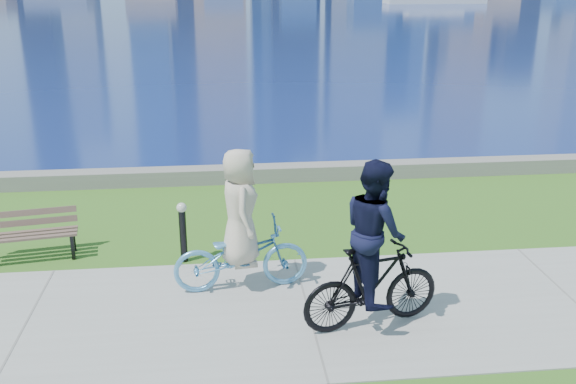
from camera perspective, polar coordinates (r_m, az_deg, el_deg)
name	(u,v)px	position (r m, az deg, el deg)	size (l,w,h in m)	color
ground	(308,312)	(9.51, 1.83, -10.60)	(320.00, 320.00, 0.00)	#2D5A17
concrete_path	(308,311)	(9.50, 1.83, -10.55)	(80.00, 3.50, 0.02)	gray
seawall	(272,173)	(15.11, -1.39, 1.69)	(90.00, 0.50, 0.35)	slate
bay_water	(226,10)	(80.31, -5.50, 15.78)	(320.00, 131.00, 0.01)	navy
park_bench	(29,231)	(11.82, -22.01, -3.22)	(1.64, 0.78, 0.82)	black
bollard_lamp	(183,228)	(10.93, -9.34, -3.19)	(0.17, 0.17, 1.06)	black
cyclist_woman	(241,238)	(9.79, -4.24, -4.14)	(0.90, 2.13, 2.24)	#579ED4
cyclist_man	(373,259)	(8.76, 7.59, -5.95)	(1.00, 2.08, 2.40)	black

